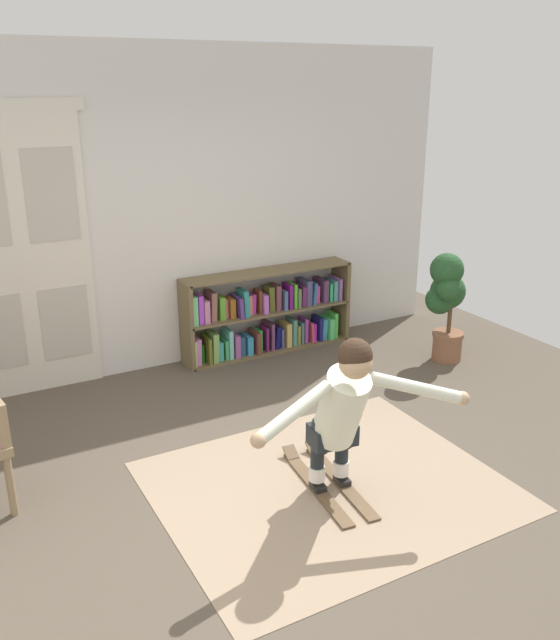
# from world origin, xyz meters

# --- Properties ---
(ground_plane) EXTENTS (7.20, 7.20, 0.00)m
(ground_plane) POSITION_xyz_m (0.00, 0.00, 0.00)
(ground_plane) COLOR brown
(back_wall) EXTENTS (6.00, 0.10, 2.90)m
(back_wall) POSITION_xyz_m (0.00, 2.60, 1.45)
(back_wall) COLOR silver
(back_wall) RESTS_ON ground
(double_door) EXTENTS (1.22, 0.05, 2.45)m
(double_door) POSITION_xyz_m (-1.22, 2.54, 1.23)
(double_door) COLOR beige
(double_door) RESTS_ON ground
(rug) EXTENTS (2.24, 1.88, 0.01)m
(rug) POSITION_xyz_m (0.20, 0.04, 0.00)
(rug) COLOR #9E866D
(rug) RESTS_ON ground
(bookshelf) EXTENTS (1.76, 0.30, 0.83)m
(bookshelf) POSITION_xyz_m (0.95, 2.39, 0.37)
(bookshelf) COLOR brown
(bookshelf) RESTS_ON ground
(potted_plant) EXTENTS (0.44, 0.45, 1.07)m
(potted_plant) POSITION_xyz_m (2.38, 1.39, 0.62)
(potted_plant) COLOR brown
(potted_plant) RESTS_ON ground
(skis_pair) EXTENTS (0.37, 0.98, 0.07)m
(skis_pair) POSITION_xyz_m (0.20, 0.07, 0.02)
(skis_pair) COLOR brown
(skis_pair) RESTS_ON rug
(person_skier) EXTENTS (1.43, 0.68, 1.09)m
(person_skier) POSITION_xyz_m (0.18, -0.12, 0.68)
(person_skier) COLOR white
(person_skier) RESTS_ON skis_pair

